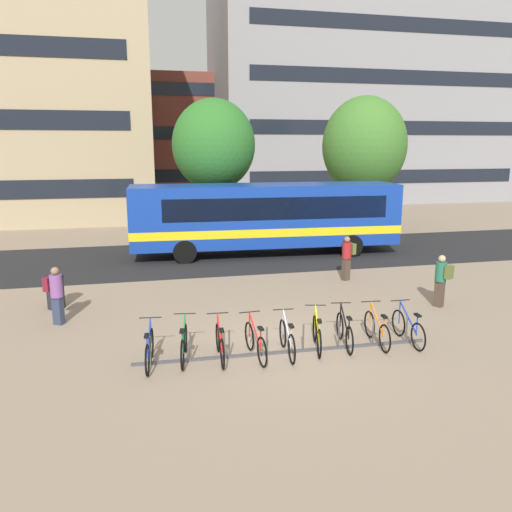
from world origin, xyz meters
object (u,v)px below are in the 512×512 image
object	(u,v)px
parked_bicycle_blue_0	(149,350)
parked_bicycle_green_1	(184,345)
city_bus	(264,216)
parked_bicycle_silver_4	(287,340)
parked_bicycle_red_3	(255,342)
street_tree_0	(214,145)
parked_bicycle_red_2	(220,344)
commuter_olive_pack_0	(442,277)
street_tree_1	(364,146)
parked_bicycle_yellow_5	(317,334)
parked_bicycle_blue_8	(408,329)
commuter_olive_pack_2	(347,255)
parked_bicycle_orange_7	(377,330)
parked_bicycle_black_6	(345,332)
trash_bin	(55,292)
commuter_maroon_pack_1	(56,292)

from	to	relation	value
parked_bicycle_blue_0	parked_bicycle_green_1	world-z (taller)	same
city_bus	parked_bicycle_silver_4	world-z (taller)	city_bus
parked_bicycle_red_3	street_tree_0	xyz separation A→B (m)	(1.22, 14.95, 4.54)
parked_bicycle_red_2	parked_bicycle_silver_4	world-z (taller)	same
commuter_olive_pack_0	street_tree_1	world-z (taller)	street_tree_1
parked_bicycle_blue_0	street_tree_1	bearing A→B (deg)	-30.83
city_bus	parked_bicycle_silver_4	size ratio (longest dim) A/B	7.04
parked_bicycle_silver_4	parked_bicycle_red_3	bearing A→B (deg)	94.68
city_bus	parked_bicycle_green_1	distance (m)	11.99
parked_bicycle_red_3	parked_bicycle_yellow_5	bearing A→B (deg)	-88.53
city_bus	parked_bicycle_green_1	world-z (taller)	city_bus
parked_bicycle_red_3	parked_bicycle_red_2	bearing A→B (deg)	80.00
city_bus	parked_bicycle_blue_8	xyz separation A→B (m)	(1.04, -11.17, -1.39)
commuter_olive_pack_2	street_tree_0	size ratio (longest dim) A/B	0.23
parked_bicycle_blue_0	street_tree_0	world-z (taller)	street_tree_0
parked_bicycle_red_3	parked_bicycle_orange_7	xyz separation A→B (m)	(3.17, 0.13, 0.00)
parked_bicycle_blue_0	street_tree_1	size ratio (longest dim) A/B	0.22
parked_bicycle_green_1	commuter_olive_pack_0	bearing A→B (deg)	-65.52
parked_bicycle_green_1	street_tree_0	bearing A→B (deg)	-2.21
parked_bicycle_black_6	parked_bicycle_blue_8	bearing A→B (deg)	-86.09
trash_bin	parked_bicycle_silver_4	bearing A→B (deg)	-40.09
parked_bicycle_black_6	street_tree_1	bearing A→B (deg)	-16.43
parked_bicycle_black_6	trash_bin	size ratio (longest dim) A/B	1.66
parked_bicycle_orange_7	street_tree_1	distance (m)	18.71
commuter_olive_pack_0	commuter_maroon_pack_1	xyz separation A→B (m)	(-11.37, 0.99, 0.00)
parked_bicycle_green_1	parked_bicycle_blue_0	bearing A→B (deg)	107.03
parked_bicycle_blue_0	commuter_olive_pack_2	size ratio (longest dim) A/B	1.04
parked_bicycle_black_6	parked_bicycle_blue_8	distance (m)	1.67
parked_bicycle_yellow_5	parked_bicycle_orange_7	world-z (taller)	same
parked_bicycle_yellow_5	commuter_olive_pack_0	world-z (taller)	commuter_olive_pack_0
city_bus	commuter_maroon_pack_1	xyz separation A→B (m)	(-7.86, -7.72, -0.83)
city_bus	parked_bicycle_blue_0	size ratio (longest dim) A/B	7.06
street_tree_0	parked_bicycle_yellow_5	bearing A→B (deg)	-88.59
parked_bicycle_silver_4	trash_bin	distance (m)	7.80
parked_bicycle_blue_8	commuter_maroon_pack_1	size ratio (longest dim) A/B	1.04
commuter_olive_pack_2	street_tree_1	distance (m)	12.61
city_bus	parked_bicycle_orange_7	xyz separation A→B (m)	(0.23, -11.09, -1.39)
trash_bin	parked_bicycle_red_3	bearing A→B (deg)	-44.13
commuter_olive_pack_2	parked_bicycle_red_3	bearing A→B (deg)	30.07
city_bus	parked_bicycle_red_3	xyz separation A→B (m)	(-2.94, -11.21, -1.39)
commuter_olive_pack_2	parked_bicycle_silver_4	bearing A→B (deg)	34.78
parked_bicycle_red_2	street_tree_1	distance (m)	20.60
parked_bicycle_orange_7	trash_bin	world-z (taller)	trash_bin
street_tree_0	city_bus	bearing A→B (deg)	-65.33
commuter_olive_pack_0	parked_bicycle_blue_0	bearing A→B (deg)	73.54
parked_bicycle_red_3	street_tree_0	distance (m)	15.67
parked_bicycle_silver_4	street_tree_1	distance (m)	19.84
parked_bicycle_blue_0	parked_bicycle_orange_7	bearing A→B (deg)	-83.47
commuter_olive_pack_0	commuter_maroon_pack_1	world-z (taller)	commuter_maroon_pack_1
commuter_maroon_pack_1	street_tree_0	xyz separation A→B (m)	(6.14, 11.46, 3.97)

